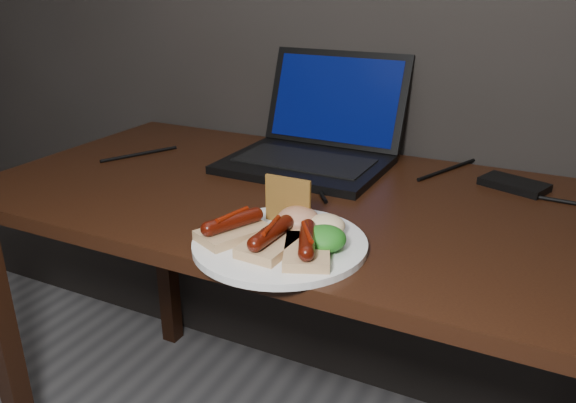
# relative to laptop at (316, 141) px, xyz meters

# --- Properties ---
(desk) EXTENTS (1.40, 0.70, 0.75)m
(desk) POSITION_rel_laptop_xyz_m (0.08, -0.21, -0.14)
(desk) COLOR black
(desk) RESTS_ON ground
(laptop) EXTENTS (0.37, 0.37, 0.25)m
(laptop) POSITION_rel_laptop_xyz_m (0.00, 0.00, 0.00)
(laptop) COLOR black
(laptop) RESTS_ON desk
(hard_drive) EXTENTS (0.15, 0.11, 0.02)m
(hard_drive) POSITION_rel_laptop_xyz_m (0.45, 0.01, -0.04)
(hard_drive) COLOR black
(hard_drive) RESTS_ON desk
(desk_cables) EXTENTS (1.08, 0.42, 0.01)m
(desk_cables) POSITION_rel_laptop_xyz_m (0.10, -0.07, -0.05)
(desk_cables) COLOR black
(desk_cables) RESTS_ON desk
(plate) EXTENTS (0.37, 0.37, 0.01)m
(plate) POSITION_rel_laptop_xyz_m (0.14, -0.45, -0.04)
(plate) COLOR white
(plate) RESTS_ON desk
(bread_sausage_left) EXTENTS (0.11, 0.13, 0.04)m
(bread_sausage_left) POSITION_rel_laptop_xyz_m (0.06, -0.48, -0.02)
(bread_sausage_left) COLOR #D8B47F
(bread_sausage_left) RESTS_ON plate
(bread_sausage_center) EXTENTS (0.08, 0.12, 0.04)m
(bread_sausage_center) POSITION_rel_laptop_xyz_m (0.14, -0.49, -0.02)
(bread_sausage_center) COLOR #D8B47F
(bread_sausage_center) RESTS_ON plate
(bread_sausage_right) EXTENTS (0.11, 0.13, 0.04)m
(bread_sausage_right) POSITION_rel_laptop_xyz_m (0.20, -0.48, -0.02)
(bread_sausage_right) COLOR #D8B47F
(bread_sausage_right) RESTS_ON plate
(crispbread) EXTENTS (0.09, 0.01, 0.08)m
(crispbread) POSITION_rel_laptop_xyz_m (0.12, -0.39, 0.00)
(crispbread) COLOR olive
(crispbread) RESTS_ON plate
(salad_greens) EXTENTS (0.07, 0.07, 0.04)m
(salad_greens) POSITION_rel_laptop_xyz_m (0.21, -0.45, -0.02)
(salad_greens) COLOR #155A12
(salad_greens) RESTS_ON plate
(salsa_mound) EXTENTS (0.07, 0.07, 0.04)m
(salsa_mound) POSITION_rel_laptop_xyz_m (0.14, -0.40, -0.02)
(salsa_mound) COLOR #A81F10
(salsa_mound) RESTS_ON plate
(coleslaw_mound) EXTENTS (0.06, 0.06, 0.04)m
(coleslaw_mound) POSITION_rel_laptop_xyz_m (0.20, -0.40, -0.02)
(coleslaw_mound) COLOR white
(coleslaw_mound) RESTS_ON plate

